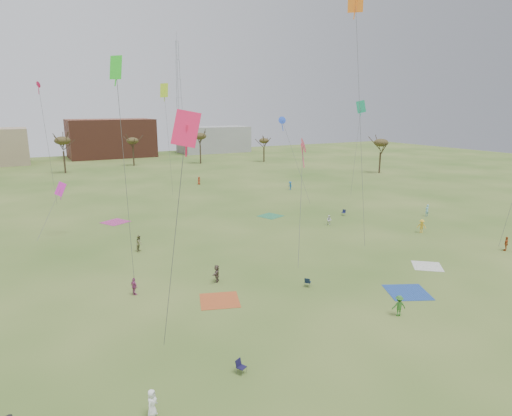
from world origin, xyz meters
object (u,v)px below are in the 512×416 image
flyer_near_left (152,403)px  camp_chair_right (343,214)px  camp_chair_center (308,284)px  radio_tower (179,97)px  spectator_fore_a (506,244)px  camp_chair_left (241,369)px  flyer_near_center (399,306)px

flyer_near_left → camp_chair_right: 47.19m
camp_chair_center → radio_tower: 126.97m
flyer_near_left → radio_tower: size_ratio=0.04×
camp_chair_center → spectator_fore_a: bearing=-134.7°
spectator_fore_a → camp_chair_center: 25.63m
flyer_near_left → camp_chair_right: bearing=-9.5°
flyer_near_left → spectator_fore_a: 43.17m
camp_chair_center → radio_tower: (29.55, 122.02, 18.95)m
camp_chair_left → camp_chair_center: bearing=10.9°
camp_chair_left → camp_chair_right: (31.14, 28.25, 0.00)m
flyer_near_center → spectator_fore_a: (22.57, 5.74, -0.02)m
flyer_near_left → camp_chair_center: 19.71m
flyer_near_center → radio_tower: 133.97m
spectator_fore_a → flyer_near_center: bearing=-12.8°
flyer_near_center → camp_chair_left: bearing=24.2°
camp_chair_right → radio_tower: 104.87m
spectator_fore_a → radio_tower: size_ratio=0.04×
camp_chair_left → radio_tower: size_ratio=0.02×
camp_chair_left → radio_tower: bearing=45.0°
camp_chair_center → radio_tower: size_ratio=0.02×
camp_chair_center → camp_chair_right: same height
flyer_near_center → camp_chair_center: bearing=-49.3°
flyer_near_left → radio_tower: (46.48, 132.11, 18.45)m
flyer_near_center → spectator_fore_a: bearing=-145.3°
spectator_fore_a → radio_tower: radio_tower is taller
camp_chair_center → camp_chair_right: size_ratio=1.00×
spectator_fore_a → camp_chair_right: bearing=-102.7°
flyer_near_left → camp_chair_right: (36.91, 29.41, -0.50)m
camp_chair_right → flyer_near_left: bearing=-81.2°
spectator_fore_a → radio_tower: bearing=-119.0°
spectator_fore_a → camp_chair_center: (-25.53, 2.25, -0.55)m
flyer_near_center → spectator_fore_a: size_ratio=1.03×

